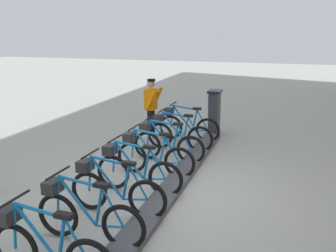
{
  "coord_description": "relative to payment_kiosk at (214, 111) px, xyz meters",
  "views": [
    {
      "loc": [
        -1.97,
        6.06,
        2.93
      ],
      "look_at": [
        0.5,
        -1.38,
        0.9
      ],
      "focal_mm": 39.27,
      "sensor_mm": 36.0,
      "label": 1
    }
  ],
  "objects": [
    {
      "name": "bike_docked_4",
      "position": [
        0.57,
        4.54,
        -0.24
      ],
      "size": [
        1.72,
        0.54,
        1.02
      ],
      "color": "black",
      "rests_on": "ground"
    },
    {
      "name": "dock_rail_base",
      "position": [
        -0.05,
        4.34,
        -0.62
      ],
      "size": [
        0.44,
        7.9,
        0.1
      ],
      "primitive_type": "cube",
      "color": "#47474C",
      "rests_on": "ground"
    },
    {
      "name": "bike_docked_0",
      "position": [
        0.57,
        0.99,
        -0.24
      ],
      "size": [
        1.72,
        0.54,
        1.02
      ],
      "color": "black",
      "rests_on": "ground"
    },
    {
      "name": "bike_docked_5",
      "position": [
        0.57,
        5.42,
        -0.24
      ],
      "size": [
        1.72,
        0.54,
        1.02
      ],
      "color": "black",
      "rests_on": "ground"
    },
    {
      "name": "bike_docked_1",
      "position": [
        0.57,
        1.87,
        -0.24
      ],
      "size": [
        1.72,
        0.54,
        1.02
      ],
      "color": "black",
      "rests_on": "ground"
    },
    {
      "name": "bike_docked_7",
      "position": [
        0.57,
        7.2,
        -0.24
      ],
      "size": [
        1.72,
        0.54,
        1.02
      ],
      "color": "black",
      "rests_on": "ground"
    },
    {
      "name": "ground_plane",
      "position": [
        -0.05,
        4.34,
        -0.67
      ],
      "size": [
        60.0,
        60.0,
        0.0
      ],
      "primitive_type": "plane",
      "color": "#A6A99F"
    },
    {
      "name": "bike_docked_2",
      "position": [
        0.57,
        2.76,
        -0.24
      ],
      "size": [
        1.72,
        0.54,
        1.02
      ],
      "color": "black",
      "rests_on": "ground"
    },
    {
      "name": "bike_docked_6",
      "position": [
        0.57,
        6.31,
        -0.24
      ],
      "size": [
        1.72,
        0.54,
        1.02
      ],
      "color": "black",
      "rests_on": "ground"
    },
    {
      "name": "bike_docked_3",
      "position": [
        0.57,
        3.65,
        -0.24
      ],
      "size": [
        1.72,
        0.54,
        1.02
      ],
      "color": "black",
      "rests_on": "ground"
    },
    {
      "name": "payment_kiosk",
      "position": [
        0.0,
        0.0,
        0.0
      ],
      "size": [
        0.36,
        0.52,
        1.28
      ],
      "color": "#38383D",
      "rests_on": "ground"
    },
    {
      "name": "worker_near_rack",
      "position": [
        1.58,
        1.03,
        0.24
      ],
      "size": [
        0.47,
        0.63,
        1.66
      ],
      "color": "white",
      "rests_on": "ground"
    }
  ]
}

